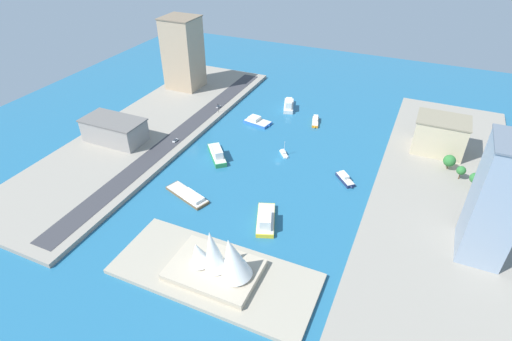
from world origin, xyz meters
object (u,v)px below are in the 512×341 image
object	(u,v)px
catamaran_blue	(257,121)
water_taxi_orange	(315,121)
apartment_midrise_tan	(183,53)
tower_tall_glass	(496,201)
sailboat_small_white	(284,153)
ferry_green_doubledeck	(217,153)
carpark_squat_concrete	(115,130)
ferry_yellow_fast	(266,219)
van_white	(175,140)
patrol_launch_navy	(345,179)
ferry_white_commuter	(289,105)
traffic_light_waterfront	(218,107)
sedan_silver	(218,107)
barge_flat_brown	(188,195)
opera_landmark	(219,260)
office_block_beige	(440,135)

from	to	relation	value
catamaran_blue	water_taxi_orange	bearing A→B (deg)	-155.52
apartment_midrise_tan	tower_tall_glass	bearing A→B (deg)	153.69
sailboat_small_white	ferry_green_doubledeck	world-z (taller)	sailboat_small_white
carpark_squat_concrete	ferry_yellow_fast	bearing A→B (deg)	164.68
van_white	patrol_launch_navy	bearing A→B (deg)	-177.24
ferry_white_commuter	van_white	distance (m)	93.30
sailboat_small_white	ferry_white_commuter	world-z (taller)	sailboat_small_white
apartment_midrise_tan	traffic_light_waterfront	size ratio (longest dim) A/B	8.47
catamaran_blue	ferry_green_doubledeck	world-z (taller)	ferry_green_doubledeck
tower_tall_glass	traffic_light_waterfront	world-z (taller)	tower_tall_glass
ferry_white_commuter	sedan_silver	distance (m)	52.52
catamaran_blue	patrol_launch_navy	size ratio (longest dim) A/B	1.48
catamaran_blue	tower_tall_glass	xyz separation A→B (m)	(-139.46, 75.54, 28.75)
sailboat_small_white	apartment_midrise_tan	xyz separation A→B (m)	(109.71, -63.23, 29.15)
barge_flat_brown	tower_tall_glass	distance (m)	142.46
sailboat_small_white	apartment_midrise_tan	distance (m)	129.94
ferry_green_doubledeck	patrol_launch_navy	bearing A→B (deg)	-174.57
carpark_squat_concrete	traffic_light_waterfront	distance (m)	74.29
tower_tall_glass	traffic_light_waterfront	distance (m)	187.40
patrol_launch_navy	tower_tall_glass	distance (m)	78.97
ferry_white_commuter	catamaran_blue	bearing A→B (deg)	68.95
traffic_light_waterfront	ferry_white_commuter	bearing A→B (deg)	-143.40
patrol_launch_navy	traffic_light_waterfront	size ratio (longest dim) A/B	2.09
patrol_launch_navy	van_white	bearing A→B (deg)	2.76
sailboat_small_white	opera_landmark	xyz separation A→B (m)	(-10.01, 101.94, 9.37)
carpark_squat_concrete	water_taxi_orange	bearing A→B (deg)	-143.74
ferry_yellow_fast	carpark_squat_concrete	xyz separation A→B (m)	(117.46, -32.17, 7.15)
opera_landmark	sailboat_small_white	bearing A→B (deg)	-84.39
sailboat_small_white	tower_tall_glass	world-z (taller)	tower_tall_glass
office_block_beige	traffic_light_waterfront	size ratio (longest dim) A/B	4.63
ferry_yellow_fast	barge_flat_brown	bearing A→B (deg)	-3.38
sailboat_small_white	apartment_midrise_tan	size ratio (longest dim) A/B	0.18
patrol_launch_navy	tower_tall_glass	bearing A→B (deg)	154.26
patrol_launch_navy	barge_flat_brown	xyz separation A→B (m)	(72.27, 48.33, -0.20)
van_white	ferry_yellow_fast	bearing A→B (deg)	150.79
catamaran_blue	patrol_launch_navy	xyz separation A→B (m)	(-73.23, 43.61, -0.06)
ferry_green_doubledeck	office_block_beige	size ratio (longest dim) A/B	0.79
water_taxi_orange	ferry_green_doubledeck	distance (m)	79.66
carpark_squat_concrete	office_block_beige	bearing A→B (deg)	-159.62
traffic_light_waterfront	ferry_green_doubledeck	bearing A→B (deg)	117.52
carpark_squat_concrete	sedan_silver	distance (m)	78.46
catamaran_blue	patrol_launch_navy	world-z (taller)	catamaran_blue
water_taxi_orange	carpark_squat_concrete	size ratio (longest dim) A/B	0.42
water_taxi_orange	ferry_white_commuter	size ratio (longest dim) A/B	0.68
van_white	apartment_midrise_tan	bearing A→B (deg)	-62.34
catamaran_blue	sedan_silver	distance (m)	34.76
sailboat_small_white	ferry_white_commuter	size ratio (longest dim) A/B	0.40
barge_flat_brown	van_white	xyz separation A→B (m)	(36.35, -43.10, 2.15)
catamaran_blue	office_block_beige	bearing A→B (deg)	-176.35
office_block_beige	carpark_squat_concrete	distance (m)	200.79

